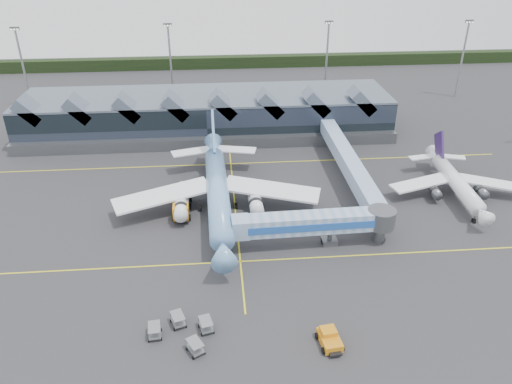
{
  "coord_description": "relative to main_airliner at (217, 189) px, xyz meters",
  "views": [
    {
      "loc": [
        -2.99,
        -71.5,
        47.05
      ],
      "look_at": [
        3.63,
        5.4,
        5.0
      ],
      "focal_mm": 35.0,
      "sensor_mm": 36.0,
      "label": 1
    }
  ],
  "objects": [
    {
      "name": "main_airliner",
      "position": [
        0.0,
        0.0,
        0.0
      ],
      "size": [
        38.44,
        44.14,
        14.2
      ],
      "rotation": [
        0.0,
        0.0,
        0.03
      ],
      "color": "#688CD2",
      "rests_on": "ground"
    },
    {
      "name": "regional_jet",
      "position": [
        45.7,
        1.59,
        -1.13
      ],
      "size": [
        25.63,
        27.97,
        9.6
      ],
      "rotation": [
        0.0,
        0.0,
        -0.06
      ],
      "color": "white",
      "rests_on": "ground"
    },
    {
      "name": "taxi_stripes",
      "position": [
        3.13,
        1.28,
        -4.17
      ],
      "size": [
        120.0,
        60.0,
        0.01
      ],
      "color": "yellow",
      "rests_on": "ground"
    },
    {
      "name": "jet_bridge",
      "position": [
        16.94,
        -13.1,
        -0.02
      ],
      "size": [
        26.84,
        4.73,
        6.03
      ],
      "rotation": [
        0.0,
        0.0,
        0.03
      ],
      "color": "#7AA1CC",
      "rests_on": "ground"
    },
    {
      "name": "tree_line_far",
      "position": [
        3.13,
        101.28,
        -2.17
      ],
      "size": [
        260.0,
        4.0,
        4.0
      ],
      "primitive_type": "cube",
      "color": "black",
      "rests_on": "ground"
    },
    {
      "name": "baggage_carts",
      "position": [
        -5.05,
        -31.97,
        -3.24
      ],
      "size": [
        8.45,
        7.76,
        1.67
      ],
      "rotation": [
        0.0,
        0.0,
        0.25
      ],
      "color": "gray",
      "rests_on": "ground"
    },
    {
      "name": "fuel_truck",
      "position": [
        -6.6,
        0.08,
        -2.11
      ],
      "size": [
        3.26,
        10.99,
        3.68
      ],
      "rotation": [
        0.0,
        0.0,
        0.0
      ],
      "color": "black",
      "rests_on": "ground"
    },
    {
      "name": "ground",
      "position": [
        3.13,
        -8.72,
        -4.17
      ],
      "size": [
        260.0,
        260.0,
        0.0
      ],
      "primitive_type": "plane",
      "color": "#2A2A2C",
      "rests_on": "ground"
    },
    {
      "name": "terminal",
      "position": [
        -1.93,
        38.63,
        0.71
      ],
      "size": [
        90.0,
        22.25,
        12.52
      ],
      "color": "black",
      "rests_on": "ground"
    },
    {
      "name": "pushback_tug",
      "position": [
        13.32,
        -35.02,
        -3.3
      ],
      "size": [
        3.2,
        4.61,
        1.93
      ],
      "rotation": [
        0.0,
        0.0,
        0.13
      ],
      "color": "orange",
      "rests_on": "ground"
    },
    {
      "name": "light_masts",
      "position": [
        24.13,
        54.08,
        8.32
      ],
      "size": [
        132.4,
        42.56,
        22.45
      ],
      "color": "gray",
      "rests_on": "ground"
    }
  ]
}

